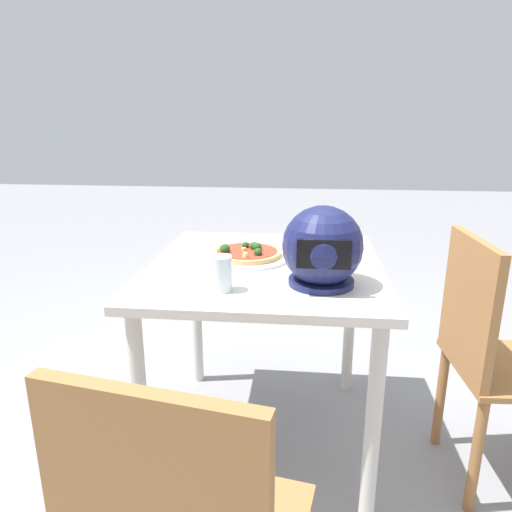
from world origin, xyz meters
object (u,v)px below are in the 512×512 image
object	(u,v)px
pizza	(247,252)
motorcycle_helmet	(322,248)
dining_table	(265,290)
drinking_glass	(221,274)
chair_side	(491,351)

from	to	relation	value
pizza	motorcycle_helmet	bearing A→B (deg)	136.41
motorcycle_helmet	dining_table	bearing A→B (deg)	-46.13
dining_table	motorcycle_helmet	distance (m)	0.37
pizza	drinking_glass	distance (m)	0.35
pizza	motorcycle_helmet	distance (m)	0.39
motorcycle_helmet	chair_side	xyz separation A→B (m)	(-0.59, -0.07, -0.37)
pizza	motorcycle_helmet	world-z (taller)	motorcycle_helmet
dining_table	chair_side	world-z (taller)	chair_side
pizza	chair_side	distance (m)	0.92
pizza	chair_side	xyz separation A→B (m)	(-0.86, 0.19, -0.27)
drinking_glass	chair_side	bearing A→B (deg)	-170.11
pizza	chair_side	bearing A→B (deg)	167.48
pizza	drinking_glass	bearing A→B (deg)	83.82
motorcycle_helmet	pizza	bearing A→B (deg)	-43.59
motorcycle_helmet	drinking_glass	xyz separation A→B (m)	(0.31, 0.09, -0.07)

